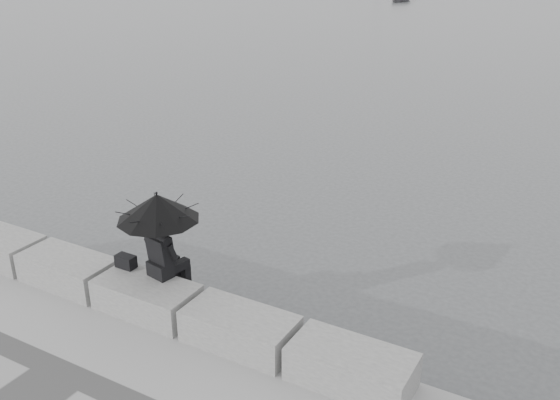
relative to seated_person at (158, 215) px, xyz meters
The scene contains 8 objects.
ground 2.02m from the seated_person, 116.58° to the left, with size 360.00×360.00×0.00m, color #414446.
stone_block_far_left 3.70m from the seated_person, behind, with size 1.60×0.80×0.50m, color slate.
stone_block_left 2.19m from the seated_person, 169.37° to the right, with size 1.60×0.80×0.50m, color slate.
stone_block_centre 1.31m from the seated_person, 100.27° to the right, with size 1.60×0.80×0.50m, color slate.
stone_block_right 2.10m from the seated_person, 11.39° to the right, with size 1.60×0.80×0.50m, color slate.
stone_block_far_right 3.59m from the seated_person, ahead, with size 1.60×0.80×0.50m, color slate.
seated_person is the anchor object (origin of this frame).
bag 1.13m from the seated_person, behind, with size 0.32×0.18×0.21m, color black.
Camera 1 is at (5.84, -6.57, 5.84)m, focal length 40.00 mm.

